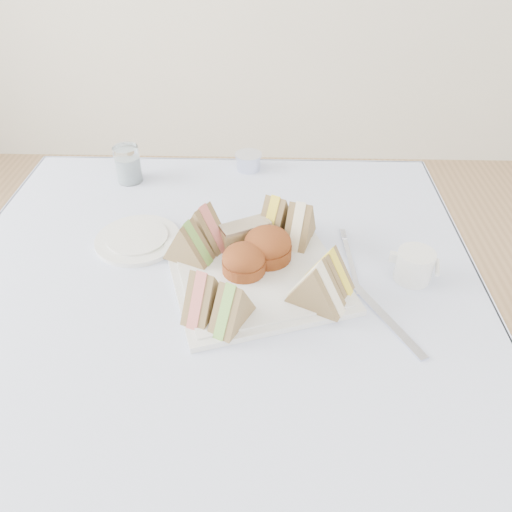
{
  "coord_description": "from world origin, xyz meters",
  "views": [
    {
      "loc": [
        0.1,
        -0.71,
        1.37
      ],
      "look_at": [
        0.08,
        0.02,
        0.8
      ],
      "focal_mm": 35.0,
      "sensor_mm": 36.0,
      "label": 1
    }
  ],
  "objects_px": {
    "table": "(222,404)",
    "serving_plate": "(256,274)",
    "creamer_jug": "(414,266)",
    "water_glass": "(128,164)"
  },
  "relations": [
    {
      "from": "serving_plate",
      "to": "creamer_jug",
      "type": "distance_m",
      "value": 0.3
    },
    {
      "from": "water_glass",
      "to": "creamer_jug",
      "type": "distance_m",
      "value": 0.72
    },
    {
      "from": "table",
      "to": "serving_plate",
      "type": "relative_size",
      "value": 2.89
    },
    {
      "from": "serving_plate",
      "to": "creamer_jug",
      "type": "bearing_deg",
      "value": -17.15
    },
    {
      "from": "creamer_jug",
      "to": "water_glass",
      "type": "bearing_deg",
      "value": 164.29
    },
    {
      "from": "serving_plate",
      "to": "creamer_jug",
      "type": "relative_size",
      "value": 4.49
    },
    {
      "from": "table",
      "to": "creamer_jug",
      "type": "bearing_deg",
      "value": 4.25
    },
    {
      "from": "serving_plate",
      "to": "water_glass",
      "type": "distance_m",
      "value": 0.49
    },
    {
      "from": "serving_plate",
      "to": "table",
      "type": "bearing_deg",
      "value": 178.77
    },
    {
      "from": "table",
      "to": "creamer_jug",
      "type": "xyz_separation_m",
      "value": [
        0.38,
        0.03,
        0.41
      ]
    }
  ]
}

